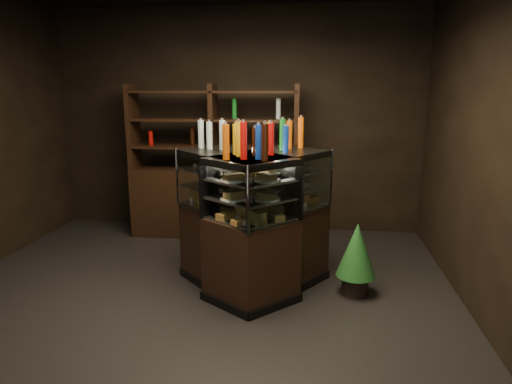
% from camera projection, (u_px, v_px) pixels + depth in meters
% --- Properties ---
extents(ground, '(5.00, 5.00, 0.00)m').
position_uv_depth(ground, '(191.00, 307.00, 4.18)').
color(ground, black).
rests_on(ground, ground).
extents(room_shell, '(5.02, 5.02, 3.01)m').
position_uv_depth(room_shell, '(183.00, 90.00, 3.74)').
color(room_shell, black).
rests_on(room_shell, ground).
extents(display_case, '(1.59, 1.39, 1.37)m').
position_uv_depth(display_case, '(252.00, 244.00, 4.47)').
color(display_case, black).
rests_on(display_case, ground).
extents(food_display, '(1.19, 1.04, 0.42)m').
position_uv_depth(food_display, '(252.00, 186.00, 4.33)').
color(food_display, '#CE8D4A').
rests_on(food_display, display_case).
extents(bottles_top, '(1.02, 0.90, 0.30)m').
position_uv_depth(bottles_top, '(252.00, 138.00, 4.23)').
color(bottles_top, '#D8590A').
rests_on(bottles_top, display_case).
extents(potted_conifer, '(0.38, 0.38, 0.81)m').
position_uv_depth(potted_conifer, '(357.00, 249.00, 4.34)').
color(potted_conifer, black).
rests_on(potted_conifer, ground).
extents(back_shelving, '(2.21, 0.48, 2.00)m').
position_uv_depth(back_shelving, '(215.00, 191.00, 6.05)').
color(back_shelving, black).
rests_on(back_shelving, ground).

